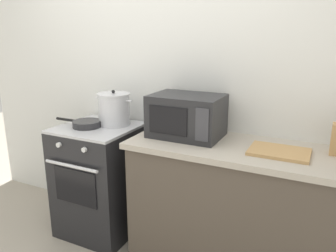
{
  "coord_description": "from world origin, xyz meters",
  "views": [
    {
      "loc": [
        1.28,
        -1.43,
        1.63
      ],
      "look_at": [
        0.28,
        0.6,
        1.0
      ],
      "focal_mm": 35.32,
      "sensor_mm": 36.0,
      "label": 1
    }
  ],
  "objects_px": {
    "microwave": "(187,116)",
    "cutting_board": "(279,152)",
    "frying_pan": "(86,124)",
    "stock_pot": "(114,109)",
    "stove": "(101,179)"
  },
  "relations": [
    {
      "from": "frying_pan",
      "to": "microwave",
      "type": "height_order",
      "value": "microwave"
    },
    {
      "from": "frying_pan",
      "to": "microwave",
      "type": "relative_size",
      "value": 0.85
    },
    {
      "from": "microwave",
      "to": "cutting_board",
      "type": "height_order",
      "value": "microwave"
    },
    {
      "from": "stock_pot",
      "to": "cutting_board",
      "type": "height_order",
      "value": "stock_pot"
    },
    {
      "from": "stove",
      "to": "frying_pan",
      "type": "bearing_deg",
      "value": -142.95
    },
    {
      "from": "cutting_board",
      "to": "microwave",
      "type": "bearing_deg",
      "value": 173.23
    },
    {
      "from": "stock_pot",
      "to": "cutting_board",
      "type": "distance_m",
      "value": 1.31
    },
    {
      "from": "frying_pan",
      "to": "microwave",
      "type": "xyz_separation_m",
      "value": [
        0.81,
        0.13,
        0.12
      ]
    },
    {
      "from": "microwave",
      "to": "cutting_board",
      "type": "relative_size",
      "value": 1.39
    },
    {
      "from": "cutting_board",
      "to": "stove",
      "type": "bearing_deg",
      "value": -179.95
    },
    {
      "from": "stock_pot",
      "to": "frying_pan",
      "type": "distance_m",
      "value": 0.25
    },
    {
      "from": "stove",
      "to": "cutting_board",
      "type": "relative_size",
      "value": 2.56
    },
    {
      "from": "stove",
      "to": "stock_pot",
      "type": "bearing_deg",
      "value": 46.33
    },
    {
      "from": "stove",
      "to": "frying_pan",
      "type": "height_order",
      "value": "frying_pan"
    },
    {
      "from": "stock_pot",
      "to": "frying_pan",
      "type": "relative_size",
      "value": 0.8
    }
  ]
}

